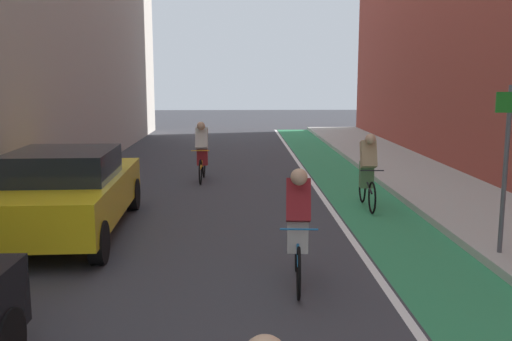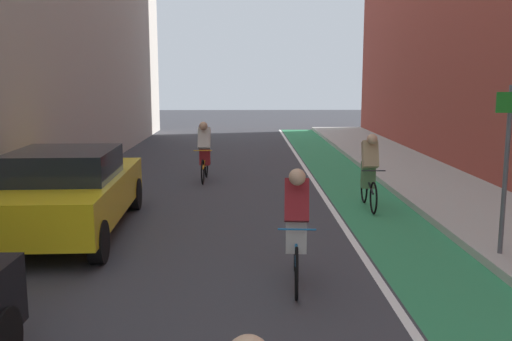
% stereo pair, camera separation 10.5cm
% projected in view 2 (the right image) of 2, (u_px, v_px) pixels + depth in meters
% --- Properties ---
extents(ground_plane, '(73.96, 73.96, 0.00)m').
position_uv_depth(ground_plane, '(229.00, 216.00, 11.39)').
color(ground_plane, '#38383D').
extents(bike_lane_paint, '(1.60, 33.62, 0.00)m').
position_uv_depth(bike_lane_paint, '(361.00, 195.00, 13.43)').
color(bike_lane_paint, '#2D8451').
rests_on(bike_lane_paint, ground).
extents(lane_divider_stripe, '(0.12, 33.62, 0.00)m').
position_uv_depth(lane_divider_stripe, '(323.00, 195.00, 13.41)').
color(lane_divider_stripe, white).
rests_on(lane_divider_stripe, ground).
extents(sidewalk_right, '(2.62, 33.62, 0.14)m').
position_uv_depth(sidewalk_right, '(449.00, 192.00, 13.46)').
color(sidewalk_right, '#A8A59E').
rests_on(sidewalk_right, ground).
extents(parked_sedan_yellow_cab, '(2.12, 4.69, 1.53)m').
position_uv_depth(parked_sedan_yellow_cab, '(69.00, 190.00, 10.04)').
color(parked_sedan_yellow_cab, yellow).
rests_on(parked_sedan_yellow_cab, ground).
extents(cyclist_mid, '(0.48, 1.72, 1.62)m').
position_uv_depth(cyclist_mid, '(296.00, 226.00, 7.54)').
color(cyclist_mid, black).
rests_on(cyclist_mid, ground).
extents(cyclist_trailing, '(0.48, 1.72, 1.61)m').
position_uv_depth(cyclist_trailing, '(369.00, 171.00, 11.99)').
color(cyclist_trailing, black).
rests_on(cyclist_trailing, ground).
extents(cyclist_far, '(0.48, 1.71, 1.61)m').
position_uv_depth(cyclist_far, '(204.00, 150.00, 15.16)').
color(cyclist_far, black).
rests_on(cyclist_far, ground).
extents(street_sign_post, '(0.44, 0.07, 2.52)m').
position_uv_depth(street_sign_post, '(507.00, 155.00, 8.31)').
color(street_sign_post, '#4C4C51').
rests_on(street_sign_post, sidewalk_right).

